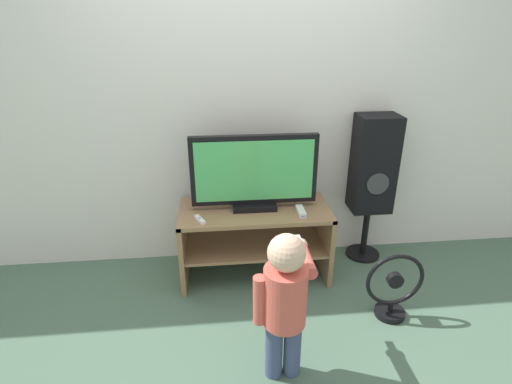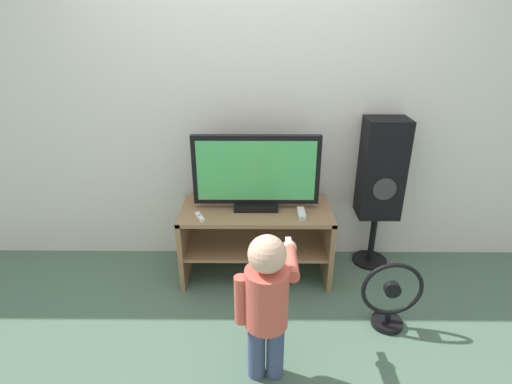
{
  "view_description": "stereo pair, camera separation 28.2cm",
  "coord_description": "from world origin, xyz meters",
  "px_view_note": "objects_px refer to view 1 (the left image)",
  "views": [
    {
      "loc": [
        -0.26,
        -2.41,
        1.9
      ],
      "look_at": [
        0.0,
        0.16,
        0.75
      ],
      "focal_mm": 28.0,
      "sensor_mm": 36.0,
      "label": 1
    },
    {
      "loc": [
        0.02,
        -2.43,
        1.9
      ],
      "look_at": [
        0.0,
        0.16,
        0.75
      ],
      "focal_mm": 28.0,
      "sensor_mm": 36.0,
      "label": 2
    }
  ],
  "objects_px": {
    "game_console": "(301,211)",
    "speaker_tower": "(373,168)",
    "child": "(285,296)",
    "floor_fan": "(394,289)",
    "remote_primary": "(200,220)",
    "television": "(254,173)"
  },
  "relations": [
    {
      "from": "television",
      "to": "remote_primary",
      "type": "height_order",
      "value": "television"
    },
    {
      "from": "television",
      "to": "floor_fan",
      "type": "height_order",
      "value": "television"
    },
    {
      "from": "remote_primary",
      "to": "floor_fan",
      "type": "xyz_separation_m",
      "value": [
        1.28,
        -0.44,
        -0.36
      ]
    },
    {
      "from": "game_console",
      "to": "child",
      "type": "xyz_separation_m",
      "value": [
        -0.26,
        -0.87,
        -0.05
      ]
    },
    {
      "from": "child",
      "to": "television",
      "type": "bearing_deg",
      "value": 93.64
    },
    {
      "from": "game_console",
      "to": "floor_fan",
      "type": "distance_m",
      "value": 0.82
    },
    {
      "from": "television",
      "to": "game_console",
      "type": "height_order",
      "value": "television"
    },
    {
      "from": "child",
      "to": "speaker_tower",
      "type": "xyz_separation_m",
      "value": [
        0.89,
        1.15,
        0.26
      ]
    },
    {
      "from": "game_console",
      "to": "speaker_tower",
      "type": "distance_m",
      "value": 0.72
    },
    {
      "from": "game_console",
      "to": "speaker_tower",
      "type": "xyz_separation_m",
      "value": [
        0.63,
        0.28,
        0.21
      ]
    },
    {
      "from": "game_console",
      "to": "speaker_tower",
      "type": "height_order",
      "value": "speaker_tower"
    },
    {
      "from": "child",
      "to": "floor_fan",
      "type": "xyz_separation_m",
      "value": [
        0.81,
        0.4,
        -0.32
      ]
    },
    {
      "from": "television",
      "to": "speaker_tower",
      "type": "xyz_separation_m",
      "value": [
        0.96,
        0.14,
        -0.05
      ]
    },
    {
      "from": "game_console",
      "to": "child",
      "type": "bearing_deg",
      "value": -106.76
    },
    {
      "from": "remote_primary",
      "to": "floor_fan",
      "type": "bearing_deg",
      "value": -18.9
    },
    {
      "from": "speaker_tower",
      "to": "game_console",
      "type": "bearing_deg",
      "value": -155.83
    },
    {
      "from": "child",
      "to": "speaker_tower",
      "type": "height_order",
      "value": "speaker_tower"
    },
    {
      "from": "television",
      "to": "child",
      "type": "height_order",
      "value": "television"
    },
    {
      "from": "television",
      "to": "remote_primary",
      "type": "relative_size",
      "value": 7.01
    },
    {
      "from": "remote_primary",
      "to": "game_console",
      "type": "bearing_deg",
      "value": 3.07
    },
    {
      "from": "child",
      "to": "floor_fan",
      "type": "bearing_deg",
      "value": 25.9
    },
    {
      "from": "floor_fan",
      "to": "remote_primary",
      "type": "bearing_deg",
      "value": 161.1
    }
  ]
}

